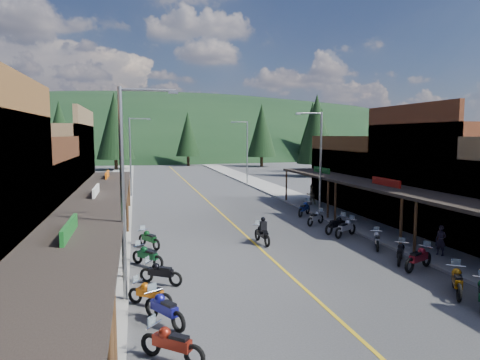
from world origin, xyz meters
TOP-DOWN VIEW (x-y plane):
  - ground at (0.00, 0.00)m, footprint 220.00×220.00m
  - centerline at (0.00, 20.00)m, footprint 0.15×90.00m
  - sidewalk_west at (-8.70, 20.00)m, footprint 3.40×94.00m
  - sidewalk_east at (8.70, 20.00)m, footprint 3.40×94.00m
  - shop_west_3 at (-13.78, 11.30)m, footprint 10.90×10.20m
  - shop_east_2 at (13.78, 1.70)m, footprint 10.90×9.00m
  - shop_east_3 at (13.75, 11.30)m, footprint 10.90×10.20m
  - streetlight_0 at (-6.95, -6.00)m, footprint 2.16×0.18m
  - streetlight_1 at (-6.95, 22.00)m, footprint 2.16×0.18m
  - streetlight_2 at (6.95, 8.00)m, footprint 2.16×0.18m
  - streetlight_3 at (6.95, 30.00)m, footprint 2.16×0.18m
  - ridge_hill at (0.00, 135.00)m, footprint 310.00×140.00m
  - pine_1 at (-24.00, 70.00)m, footprint 5.88×5.88m
  - pine_2 at (-10.00, 58.00)m, footprint 6.72×6.72m
  - pine_3 at (4.00, 66.00)m, footprint 5.04×5.04m
  - pine_4 at (18.00, 60.00)m, footprint 5.88×5.88m
  - pine_5 at (34.00, 72.00)m, footprint 6.72×6.72m
  - pine_6 at (46.00, 64.00)m, footprint 5.04×5.04m
  - pine_7 at (-32.00, 76.00)m, footprint 5.88×5.88m
  - pine_8 at (-22.00, 40.00)m, footprint 4.48×4.48m
  - pine_9 at (24.00, 45.00)m, footprint 4.93×4.93m
  - pine_10 at (-18.00, 50.00)m, footprint 5.38×5.38m
  - pine_11 at (20.00, 38.00)m, footprint 5.82×5.82m
  - bike_west_3 at (-5.76, -10.70)m, footprint 2.01×1.84m
  - bike_west_4 at (-5.81, -8.30)m, footprint 1.70×2.19m
  - bike_west_5 at (-6.22, -6.60)m, footprint 1.85×1.62m
  - bike_west_6 at (-5.70, -4.37)m, footprint 1.98×1.62m
  - bike_west_7 at (-6.16, -1.66)m, footprint 1.82×1.95m
  - bike_west_8 at (-5.98, 1.76)m, footprint 1.59×2.07m
  - bike_east_4 at (5.56, -8.31)m, footprint 1.80×2.16m
  - bike_east_5 at (6.11, -5.20)m, footprint 2.27×1.57m
  - bike_east_6 at (5.96, -4.04)m, footprint 1.72×1.91m
  - bike_east_7 at (6.28, -1.39)m, footprint 1.44×1.97m
  - bike_east_8 at (5.93, 1.59)m, footprint 2.22×1.71m
  - bike_east_9 at (5.81, 2.57)m, footprint 2.28×1.67m
  - bike_east_10 at (5.54, 5.24)m, footprint 1.96×1.63m
  - bike_east_11 at (6.09, 8.65)m, footprint 2.04×2.11m
  - rider_on_bike at (0.42, 1.16)m, footprint 0.89×2.19m
  - pedestrian_east_a at (8.44, -3.79)m, footprint 0.55×0.66m
  - pedestrian_east_b at (8.43, 12.76)m, footprint 0.87×0.50m

SIDE VIEW (x-z plane):
  - ground at x=0.00m, z-range 0.00..0.00m
  - ridge_hill at x=0.00m, z-range -30.00..30.00m
  - centerline at x=0.00m, z-range 0.00..0.01m
  - sidewalk_west at x=-8.70m, z-range 0.00..0.15m
  - sidewalk_east at x=8.70m, z-range 0.00..0.15m
  - bike_west_5 at x=-6.22m, z-range 0.00..1.06m
  - bike_east_7 at x=6.28m, z-range 0.00..1.08m
  - bike_east_6 at x=5.96m, z-range 0.00..1.10m
  - bike_east_10 at x=5.54m, z-range 0.00..1.11m
  - bike_west_6 at x=-5.70m, z-range 0.00..1.11m
  - bike_west_8 at x=-5.98m, z-range 0.00..1.15m
  - bike_west_7 at x=-6.16m, z-range 0.00..1.15m
  - bike_west_3 at x=-5.76m, z-range 0.00..1.17m
  - bike_west_4 at x=-5.81m, z-range 0.00..1.22m
  - bike_east_4 at x=5.56m, z-range 0.00..1.22m
  - bike_east_8 at x=5.93m, z-range 0.00..1.23m
  - bike_east_5 at x=6.11m, z-range 0.00..1.24m
  - bike_east_9 at x=5.81m, z-range 0.00..1.26m
  - bike_east_11 at x=6.09m, z-range 0.00..1.26m
  - rider_on_bike at x=0.42m, z-range -0.16..1.47m
  - pedestrian_east_a at x=8.44m, z-range 0.15..1.71m
  - pedestrian_east_b at x=8.43m, z-range 0.15..1.93m
  - shop_east_3 at x=13.75m, z-range -0.57..5.63m
  - shop_east_2 at x=13.78m, z-range -0.58..7.62m
  - shop_west_3 at x=-13.78m, z-range -0.58..7.62m
  - streetlight_0 at x=-6.95m, z-range 0.46..8.46m
  - streetlight_1 at x=-6.95m, z-range 0.46..8.46m
  - streetlight_2 at x=6.95m, z-range 0.46..8.46m
  - streetlight_3 at x=6.95m, z-range 0.46..8.46m
  - pine_8 at x=-22.00m, z-range 0.98..10.98m
  - pine_9 at x=24.00m, z-range 0.98..11.78m
  - pine_3 at x=4.00m, z-range 0.98..11.98m
  - pine_6 at x=46.00m, z-range 0.98..11.98m
  - pine_10 at x=-18.00m, z-range 0.98..12.58m
  - pine_11 at x=20.00m, z-range 0.99..13.39m
  - pine_1 at x=-24.00m, z-range 0.99..13.49m
  - pine_4 at x=18.00m, z-range 0.99..13.49m
  - pine_7 at x=-32.00m, z-range 0.99..13.49m
  - pine_2 at x=-10.00m, z-range 0.99..14.99m
  - pine_5 at x=34.00m, z-range 0.99..14.99m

